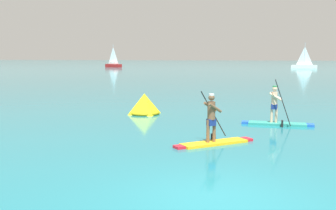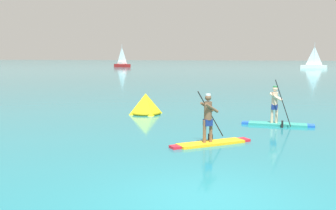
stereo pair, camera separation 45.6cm
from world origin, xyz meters
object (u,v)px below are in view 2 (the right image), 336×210
paddleboarder_far_right (277,117)px  sailboat_right_horizon (314,65)px  sailboat_left_horizon (122,64)px  paddleboarder_mid_center (210,132)px  race_marker_buoy (146,105)px

paddleboarder_far_right → sailboat_right_horizon: 78.86m
sailboat_left_horizon → sailboat_right_horizon: bearing=32.0°
paddleboarder_far_right → sailboat_left_horizon: (-33.27, 77.44, 0.40)m
paddleboarder_mid_center → sailboat_right_horizon: (14.16, 82.28, 0.27)m
paddleboarder_mid_center → sailboat_left_horizon: size_ratio=0.46×
sailboat_right_horizon → sailboat_left_horizon: bearing=-164.4°
paddleboarder_far_right → sailboat_left_horizon: sailboat_left_horizon is taller
sailboat_left_horizon → sailboat_right_horizon: size_ratio=0.96×
sailboat_left_horizon → paddleboarder_mid_center: bearing=-37.9°
paddleboarder_mid_center → race_marker_buoy: size_ratio=1.43×
paddleboarder_far_right → sailboat_right_horizon: (11.78, 77.97, 0.33)m
sailboat_left_horizon → race_marker_buoy: bearing=-39.0°
paddleboarder_far_right → sailboat_right_horizon: size_ratio=0.52×
paddleboarder_far_right → sailboat_right_horizon: sailboat_right_horizon is taller
race_marker_buoy → sailboat_left_horizon: bearing=109.6°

